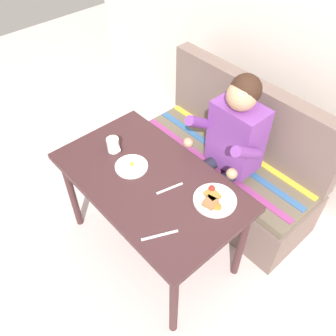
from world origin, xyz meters
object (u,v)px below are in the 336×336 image
Objects in this scene: coffee_mug at (113,145)px; knife at (160,235)px; couch at (227,165)px; table at (150,188)px; person at (229,143)px; plate_eggs at (131,166)px; fork at (170,188)px; plate_breakfast at (214,200)px.

coffee_mug reaches higher than knife.
table is at bearing -90.00° from couch.
table is 0.83m from couch.
person is 0.75m from coffee_mug.
coffee_mug reaches higher than plate_eggs.
couch is 8.47× the size of fork.
coffee_mug is at bearing -171.50° from knife.
person is at bearing 106.94° from fork.
plate_eggs is 0.20m from coffee_mug.
knife is at bearing -94.50° from plate_breakfast.
couch is 1.19× the size of person.
coffee_mug is (-0.34, -0.78, 0.45)m from couch.
plate_eggs is (-0.15, -0.02, 0.09)m from table.
couch reaches higher than coffee_mug.
coffee_mug is at bearing -127.10° from person.
couch reaches higher than fork.
person is 0.55m from fork.
plate_breakfast is 0.27m from fork.
coffee_mug is at bearing 177.35° from plate_eggs.
table is at bearing 1.81° from coffee_mug.
plate_breakfast is 1.23× the size of knife.
person is 4.91× the size of plate_breakfast.
fork is (0.03, -0.55, -0.01)m from person.
person is at bearing 52.90° from coffee_mug.
person is at bearing -57.54° from couch.
knife is at bearing -70.59° from couch.
couch reaches higher than knife.
couch is at bearing 114.87° from fork.
knife is at bearing -37.10° from fork.
fork is (0.14, 0.04, 0.08)m from table.
knife is (0.49, -0.20, -0.01)m from plate_eggs.
knife is (0.35, -0.22, 0.08)m from table.
knife is (0.23, -0.81, -0.01)m from person.
plate_breakfast is at bearing 41.91° from fork.
knife is (0.21, -0.25, 0.00)m from fork.
plate_breakfast is 1.21× the size of plate_eggs.
coffee_mug is at bearing -113.86° from couch.
person is (0.11, -0.17, 0.41)m from couch.
coffee_mug reaches higher than table.
plate_breakfast is at bearing -58.21° from person.
plate_eggs is at bearing -160.70° from plate_breakfast.
table is 5.87× the size of plate_eggs.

